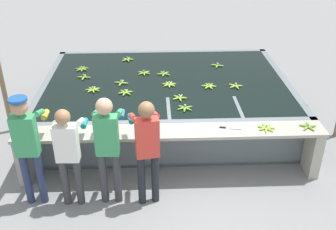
{
  "coord_description": "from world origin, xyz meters",
  "views": [
    {
      "loc": [
        -0.25,
        -4.91,
        3.95
      ],
      "look_at": [
        0.0,
        1.18,
        0.6
      ],
      "focal_mm": 42.0,
      "sensor_mm": 36.0,
      "label": 1
    }
  ],
  "objects": [
    {
      "name": "banana_bunch_floating_12",
      "position": [
        -1.73,
        2.75,
        0.87
      ],
      "size": [
        0.28,
        0.28,
        0.08
      ],
      "color": "#75A333",
      "rests_on": "wash_tank"
    },
    {
      "name": "banana_bunch_floating_8",
      "position": [
        -0.86,
        2.01,
        0.87
      ],
      "size": [
        0.28,
        0.28,
        0.08
      ],
      "color": "#93BC3D",
      "rests_on": "wash_tank"
    },
    {
      "name": "ground_plane",
      "position": [
        0.0,
        0.0,
        0.0
      ],
      "size": [
        80.0,
        80.0,
        0.0
      ],
      "primitive_type": "plane",
      "color": "gray",
      "rests_on": "ground"
    },
    {
      "name": "banana_bunch_floating_5",
      "position": [
        -0.81,
        3.26,
        0.87
      ],
      "size": [
        0.27,
        0.28,
        0.08
      ],
      "color": "#93BC3D",
      "rests_on": "wash_tank"
    },
    {
      "name": "knife_0",
      "position": [
        0.88,
        0.25,
        0.86
      ],
      "size": [
        0.35,
        0.1,
        0.02
      ],
      "color": "silver",
      "rests_on": "work_ledge"
    },
    {
      "name": "banana_bunch_floating_13",
      "position": [
        -0.03,
        2.42,
        0.87
      ],
      "size": [
        0.27,
        0.28,
        0.08
      ],
      "color": "#8CB738",
      "rests_on": "wash_tank"
    },
    {
      "name": "banana_bunch_floating_6",
      "position": [
        -0.76,
        1.58,
        0.87
      ],
      "size": [
        0.28,
        0.28,
        0.08
      ],
      "color": "#8CB738",
      "rests_on": "wash_tank"
    },
    {
      "name": "banana_bunch_floating_11",
      "position": [
        -1.62,
        2.31,
        0.87
      ],
      "size": [
        0.28,
        0.28,
        0.08
      ],
      "color": "#7FAD33",
      "rests_on": "wash_tank"
    },
    {
      "name": "worker_3",
      "position": [
        -0.35,
        -0.35,
        0.99
      ],
      "size": [
        0.48,
        0.74,
        1.65
      ],
      "color": "#1E2328",
      "rests_on": "ground"
    },
    {
      "name": "banana_bunch_floating_4",
      "position": [
        -1.37,
        1.72,
        0.87
      ],
      "size": [
        0.28,
        0.28,
        0.08
      ],
      "color": "#8CB738",
      "rests_on": "wash_tank"
    },
    {
      "name": "banana_bunch_floating_10",
      "position": [
        -0.43,
        2.49,
        0.87
      ],
      "size": [
        0.27,
        0.28,
        0.08
      ],
      "color": "#8CB738",
      "rests_on": "wash_tank"
    },
    {
      "name": "banana_bunch_floating_1",
      "position": [
        0.8,
        1.79,
        0.87
      ],
      "size": [
        0.28,
        0.28,
        0.08
      ],
      "color": "#9EC642",
      "rests_on": "wash_tank"
    },
    {
      "name": "work_ledge",
      "position": [
        0.0,
        0.23,
        0.62
      ],
      "size": [
        4.77,
        0.45,
        0.85
      ],
      "color": "#A8A393",
      "rests_on": "ground"
    },
    {
      "name": "banana_bunch_ledge_0",
      "position": [
        1.47,
        0.21,
        0.87
      ],
      "size": [
        0.28,
        0.28,
        0.08
      ],
      "color": "#9EC642",
      "rests_on": "work_ledge"
    },
    {
      "name": "worker_1",
      "position": [
        -1.45,
        -0.34,
        0.92
      ],
      "size": [
        0.42,
        0.71,
        1.56
      ],
      "color": "#38383D",
      "rests_on": "ground"
    },
    {
      "name": "worker_2",
      "position": [
        -0.9,
        -0.31,
        1.02
      ],
      "size": [
        0.42,
        0.72,
        1.7
      ],
      "color": "#38383D",
      "rests_on": "ground"
    },
    {
      "name": "banana_bunch_floating_9",
      "position": [
        0.05,
        1.9,
        0.87
      ],
      "size": [
        0.28,
        0.27,
        0.08
      ],
      "color": "#9EC642",
      "rests_on": "wash_tank"
    },
    {
      "name": "banana_bunch_floating_2",
      "position": [
        0.27,
        0.93,
        0.87
      ],
      "size": [
        0.28,
        0.28,
        0.08
      ],
      "color": "#75A333",
      "rests_on": "wash_tank"
    },
    {
      "name": "banana_bunch_floating_3",
      "position": [
        0.21,
        1.32,
        0.87
      ],
      "size": [
        0.27,
        0.27,
        0.08
      ],
      "color": "#8CB738",
      "rests_on": "wash_tank"
    },
    {
      "name": "banana_bunch_ledge_1",
      "position": [
        2.13,
        0.22,
        0.87
      ],
      "size": [
        0.27,
        0.27,
        0.08
      ],
      "color": "#75A333",
      "rests_on": "work_ledge"
    },
    {
      "name": "banana_bunch_floating_0",
      "position": [
        1.11,
        2.84,
        0.87
      ],
      "size": [
        0.28,
        0.28,
        0.08
      ],
      "color": "#93BC3D",
      "rests_on": "wash_tank"
    },
    {
      "name": "banana_bunch_floating_7",
      "position": [
        1.3,
        1.78,
        0.87
      ],
      "size": [
        0.27,
        0.28,
        0.08
      ],
      "color": "#9EC642",
      "rests_on": "wash_tank"
    },
    {
      "name": "wash_tank",
      "position": [
        -0.0,
        2.14,
        0.42
      ],
      "size": [
        4.77,
        3.4,
        0.85
      ],
      "color": "slate",
      "rests_on": "ground"
    },
    {
      "name": "worker_0",
      "position": [
        -2.0,
        -0.29,
        1.05
      ],
      "size": [
        0.4,
        0.72,
        1.71
      ],
      "color": "navy",
      "rests_on": "ground"
    }
  ]
}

